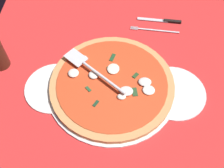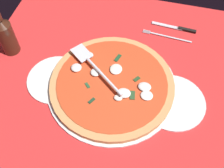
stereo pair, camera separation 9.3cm
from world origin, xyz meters
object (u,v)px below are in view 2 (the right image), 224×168
pizza_server (95,67)px  beer_bottle (5,34)px  dinner_plate_left (56,80)px  dinner_plate_right (173,102)px  place_setting_far (172,33)px  pizza (112,84)px

pizza_server → beer_bottle: beer_bottle is taller
beer_bottle → dinner_plate_left: bearing=-22.8°
dinner_plate_left → dinner_plate_right: 40.89cm
dinner_plate_right → beer_bottle: beer_bottle is taller
dinner_plate_right → beer_bottle: bearing=172.6°
pizza_server → place_setting_far: 36.66cm
place_setting_far → pizza_server: bearing=52.9°
dinner_plate_left → place_setting_far: size_ratio=0.97×
dinner_plate_left → dinner_plate_right: same height
pizza → beer_bottle: size_ratio=1.80×
dinner_plate_right → pizza_server: 28.75cm
pizza → beer_bottle: bearing=170.5°
dinner_plate_left → pizza: 19.88cm
dinner_plate_left → pizza: bearing=6.0°
pizza_server → beer_bottle: size_ratio=0.96×
pizza_server → place_setting_far: (23.88, 27.46, -4.43)cm
dinner_plate_right → beer_bottle: 63.23cm
dinner_plate_right → beer_bottle: (-62.16, 8.06, 8.33)cm
pizza → beer_bottle: beer_bottle is taller
place_setting_far → beer_bottle: (-57.99, -24.04, 8.48)cm
dinner_plate_right → pizza: pizza is taller
dinner_plate_right → dinner_plate_left: bearing=-178.7°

